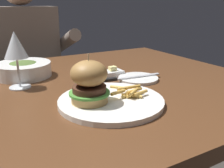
% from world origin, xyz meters
% --- Properties ---
extents(dining_table, '(1.28, 0.96, 0.74)m').
position_xyz_m(dining_table, '(0.00, 0.00, 0.66)').
color(dining_table, '#56331C').
rests_on(dining_table, ground).
extents(main_plate, '(0.29, 0.29, 0.01)m').
position_xyz_m(main_plate, '(0.03, -0.19, 0.75)').
color(main_plate, white).
rests_on(main_plate, dining_table).
extents(burger_sandwich, '(0.11, 0.11, 0.13)m').
position_xyz_m(burger_sandwich, '(-0.02, -0.18, 0.81)').
color(burger_sandwich, tan).
rests_on(burger_sandwich, main_plate).
extents(fries_pile, '(0.11, 0.09, 0.03)m').
position_xyz_m(fries_pile, '(0.09, -0.20, 0.77)').
color(fries_pile, '#EABC5B').
rests_on(fries_pile, main_plate).
extents(wine_glass, '(0.07, 0.07, 0.18)m').
position_xyz_m(wine_glass, '(-0.16, 0.07, 0.87)').
color(wine_glass, silver).
rests_on(wine_glass, dining_table).
extents(bread_plate, '(0.14, 0.14, 0.01)m').
position_xyz_m(bread_plate, '(0.22, -0.05, 0.74)').
color(bread_plate, white).
rests_on(bread_plate, dining_table).
extents(table_knife, '(0.23, 0.04, 0.01)m').
position_xyz_m(table_knife, '(0.17, -0.04, 0.75)').
color(table_knife, silver).
rests_on(table_knife, bread_plate).
extents(butter_dish, '(0.07, 0.05, 0.04)m').
position_xyz_m(butter_dish, '(0.17, 0.04, 0.75)').
color(butter_dish, white).
rests_on(butter_dish, dining_table).
extents(soup_bowl, '(0.20, 0.20, 0.06)m').
position_xyz_m(soup_bowl, '(-0.12, 0.19, 0.77)').
color(soup_bowl, white).
rests_on(soup_bowl, dining_table).
extents(diner_person, '(0.51, 0.36, 1.18)m').
position_xyz_m(diner_person, '(-0.01, 0.76, 0.56)').
color(diner_person, '#282833').
rests_on(diner_person, ground).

